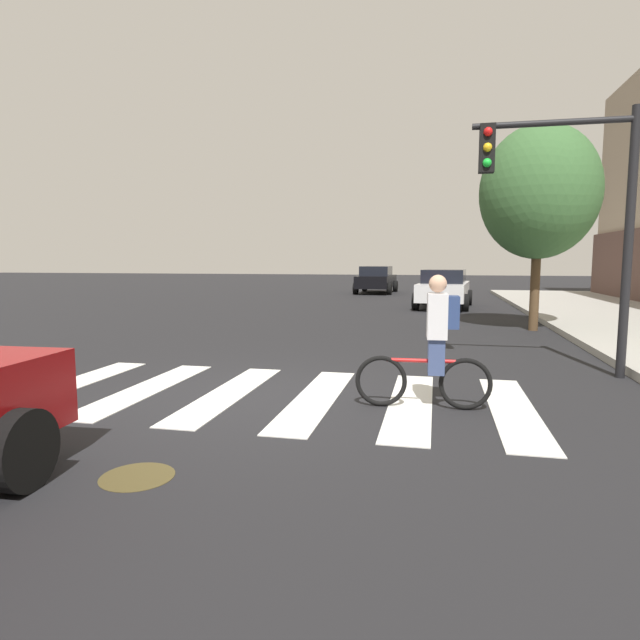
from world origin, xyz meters
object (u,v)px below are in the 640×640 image
traffic_light_near (574,197)px  street_tree_near (539,192)px  manhole_cover (137,476)px  sedan_far (376,279)px  sedan_mid (444,288)px  cyclist (434,343)px

traffic_light_near → street_tree_near: street_tree_near is taller
traffic_light_near → street_tree_near: size_ratio=0.78×
manhole_cover → traffic_light_near: size_ratio=0.15×
sedan_far → street_tree_near: bearing=-68.8°
sedan_mid → traffic_light_near: size_ratio=1.07×
sedan_far → cyclist: 23.52m
sedan_far → sedan_mid: bearing=-67.3°
sedan_mid → street_tree_near: 7.40m
manhole_cover → traffic_light_near: (4.57, 5.17, 2.86)m
sedan_mid → sedan_far: 9.36m
cyclist → traffic_light_near: bearing=49.5°
cyclist → traffic_light_near: 3.80m
street_tree_near → sedan_mid: bearing=109.2°
sedan_mid → cyclist: bearing=-91.3°
sedan_far → street_tree_near: 16.43m
sedan_mid → traffic_light_near: (1.77, -12.21, 2.09)m
manhole_cover → sedan_far: 26.04m
traffic_light_near → sedan_mid: bearing=98.2°
sedan_far → manhole_cover: bearing=-88.2°
sedan_mid → manhole_cover: bearing=-99.2°
manhole_cover → traffic_light_near: 7.47m
sedan_mid → street_tree_near: street_tree_near is taller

